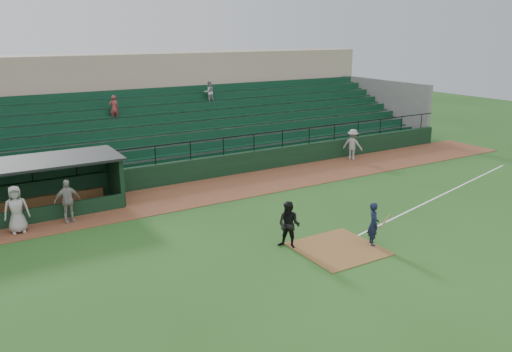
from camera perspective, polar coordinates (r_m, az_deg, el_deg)
ground at (r=20.30m, az=7.37°, el=-7.14°), size 90.00×90.00×0.00m
warning_track at (r=26.61m, az=-3.34°, el=-1.34°), size 40.00×4.00×0.03m
home_plate_dirt at (r=19.59m, az=9.20°, el=-8.06°), size 3.00×3.00×0.03m
foul_line at (r=26.47m, az=19.46°, el=-2.38°), size 17.49×4.44×0.01m
stadium_structure at (r=33.61m, az=-10.21°, el=6.10°), size 38.00×13.08×6.40m
dugout at (r=25.04m, az=-25.31°, el=-0.86°), size 8.90×3.20×2.42m
batter_at_plate at (r=19.89m, az=13.07°, el=-5.27°), size 1.12×0.74×1.71m
umpire at (r=19.17m, az=3.73°, el=-5.53°), size 1.07×1.12×1.82m
runner at (r=32.71m, az=10.82°, el=3.49°), size 1.25×1.46×1.96m
dugout_player_a at (r=23.07m, az=-20.45°, el=-2.62°), size 1.13×0.55×1.88m
dugout_player_b at (r=22.62m, az=-25.35°, el=-3.42°), size 0.99×0.67×1.97m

